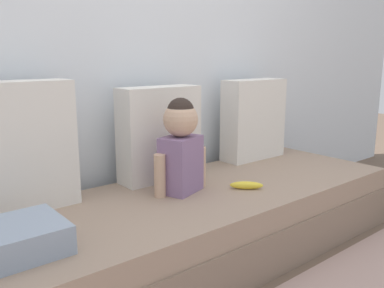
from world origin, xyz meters
The scene contains 9 objects.
ground_plane centered at (0.00, 0.00, 0.00)m, with size 12.00×12.00×0.00m, color brown.
back_wall centered at (0.00, 0.53, 1.21)m, with size 5.62×0.10×2.41m, color silver.
couch centered at (0.00, 0.00, 0.17)m, with size 2.42×0.81×0.35m.
throw_pillow_left centered at (-0.75, 0.30, 0.63)m, with size 0.50×0.16×0.56m, color silver.
throw_pillow_center centered at (0.00, 0.30, 0.60)m, with size 0.46×0.16×0.51m, color silver.
throw_pillow_right centered at (0.75, 0.30, 0.61)m, with size 0.45×0.16×0.52m, color silver.
toddler centered at (-0.04, 0.06, 0.59)m, with size 0.31×0.20×0.47m.
banana centered at (0.24, -0.12, 0.37)m, with size 0.17×0.04×0.04m, color yellow.
folded_blanket centered at (-0.93, -0.10, 0.40)m, with size 0.40×0.28×0.10m, color #8E9EB2.
Camera 1 is at (-1.25, -1.49, 1.01)m, focal length 38.40 mm.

